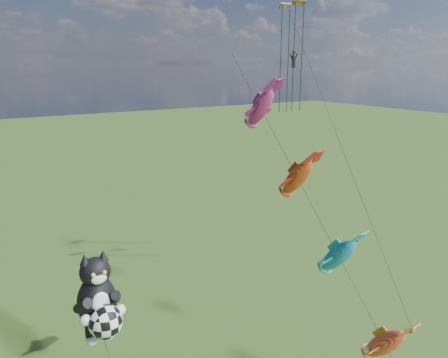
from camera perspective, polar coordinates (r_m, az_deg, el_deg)
cat_kite_rig at (r=22.02m, az=-16.00°, el=-15.20°), size 2.19×4.04×9.82m
fish_windsock_rig at (r=23.24m, az=12.10°, el=-4.74°), size 2.29×15.87×18.76m
parafoil_rig at (r=40.37m, az=9.39°, el=15.71°), size 2.49×17.49×23.50m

